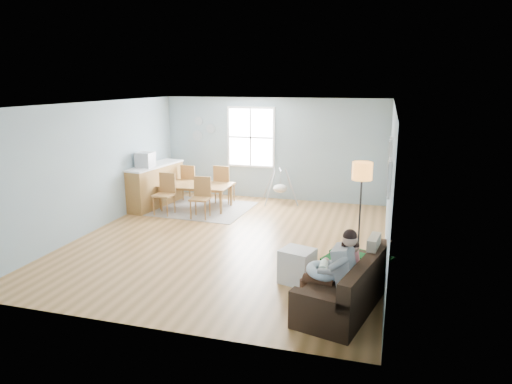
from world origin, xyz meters
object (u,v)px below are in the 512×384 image
(father, at_px, (333,268))
(floor_lamp, at_px, (362,179))
(counter, at_px, (155,185))
(sofa, at_px, (347,289))
(dining_table, at_px, (196,196))
(toddler, at_px, (348,259))
(monitor, at_px, (145,160))
(chair_sw, at_px, (166,191))
(chair_se, at_px, (201,195))
(baby_swing, at_px, (280,188))
(storage_cube, at_px, (297,266))
(chair_ne, at_px, (223,182))
(chair_nw, at_px, (190,180))

(father, xyz_separation_m, floor_lamp, (0.20, 2.23, 0.78))
(counter, bearing_deg, sofa, -38.57)
(dining_table, height_order, counter, counter)
(toddler, bearing_deg, monitor, 145.37)
(chair_sw, xyz_separation_m, monitor, (-0.62, 0.22, 0.69))
(father, bearing_deg, monitor, 141.47)
(father, bearing_deg, chair_se, 132.87)
(monitor, relative_size, baby_swing, 0.36)
(floor_lamp, relative_size, storage_cube, 2.93)
(father, bearing_deg, floor_lamp, 84.75)
(dining_table, distance_m, monitor, 1.53)
(father, bearing_deg, chair_ne, 124.04)
(dining_table, xyz_separation_m, monitor, (-1.13, -0.41, 0.94))
(chair_se, bearing_deg, chair_nw, 123.11)
(chair_sw, bearing_deg, father, -40.70)
(chair_se, bearing_deg, storage_cube, -45.74)
(floor_lamp, relative_size, chair_se, 1.83)
(monitor, bearing_deg, floor_lamp, -18.83)
(father, relative_size, toddler, 1.68)
(counter, bearing_deg, chair_se, -22.25)
(monitor, bearing_deg, dining_table, 19.97)
(dining_table, bearing_deg, toddler, -45.93)
(floor_lamp, height_order, chair_se, floor_lamp)
(chair_ne, bearing_deg, baby_swing, 19.42)
(chair_sw, distance_m, chair_ne, 1.61)
(sofa, distance_m, chair_sw, 5.84)
(toddler, xyz_separation_m, dining_table, (-4.08, 4.01, -0.33))
(dining_table, height_order, monitor, monitor)
(chair_sw, distance_m, baby_swing, 2.98)
(chair_sw, height_order, chair_nw, chair_sw)
(storage_cube, distance_m, baby_swing, 4.89)
(sofa, relative_size, chair_ne, 2.00)
(floor_lamp, distance_m, chair_se, 4.09)
(sofa, bearing_deg, chair_ne, 126.74)
(father, distance_m, chair_ne, 6.10)
(floor_lamp, height_order, storage_cube, floor_lamp)
(chair_ne, bearing_deg, sofa, -53.26)
(dining_table, xyz_separation_m, chair_se, (0.43, -0.68, 0.24))
(counter, bearing_deg, baby_swing, 21.19)
(sofa, height_order, chair_nw, chair_nw)
(monitor, bearing_deg, toddler, -34.63)
(chair_nw, relative_size, counter, 0.50)
(sofa, xyz_separation_m, baby_swing, (-2.20, 5.31, 0.13))
(father, distance_m, floor_lamp, 2.37)
(storage_cube, relative_size, counter, 0.30)
(sofa, distance_m, chair_ne, 6.02)
(chair_se, height_order, baby_swing, chair_se)
(floor_lamp, height_order, counter, floor_lamp)
(dining_table, relative_size, chair_nw, 1.79)
(father, height_order, chair_ne, father)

